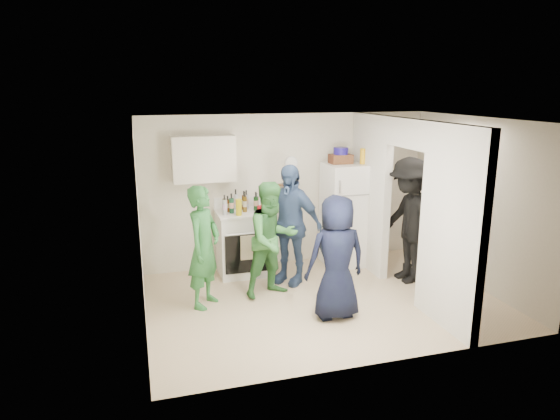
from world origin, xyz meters
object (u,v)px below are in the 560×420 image
object	(u,v)px
stove	(244,242)
person_green_center	(272,240)
wicker_basket	(341,159)
person_green_left	(204,247)
yellow_cup_stack_top	(363,156)
person_nook	(409,220)
person_navy	(336,258)
blue_bowl	(341,151)
fridge	(346,214)
person_denim	(289,224)

from	to	relation	value
stove	person_green_center	world-z (taller)	person_green_center
wicker_basket	person_green_left	size ratio (longest dim) A/B	0.21
stove	yellow_cup_stack_top	distance (m)	2.35
person_green_left	person_nook	world-z (taller)	person_nook
person_navy	person_nook	distance (m)	1.77
person_nook	stove	bearing A→B (deg)	-115.22
wicker_basket	person_green_left	bearing A→B (deg)	-156.09
blue_bowl	person_nook	bearing A→B (deg)	-55.09
wicker_basket	stove	bearing A→B (deg)	-179.29
fridge	person_green_left	distance (m)	2.69
stove	wicker_basket	size ratio (longest dim) A/B	2.91
stove	person_green_left	distance (m)	1.33
person_denim	person_nook	distance (m)	1.81
wicker_basket	person_green_center	bearing A→B (deg)	-145.43
wicker_basket	person_nook	distance (m)	1.49
stove	fridge	size ratio (longest dim) A/B	0.60
wicker_basket	blue_bowl	world-z (taller)	blue_bowl
fridge	person_navy	bearing A→B (deg)	-116.75
person_green_center	person_denim	size ratio (longest dim) A/B	0.91
stove	person_denim	world-z (taller)	person_denim
blue_bowl	wicker_basket	bearing A→B (deg)	0.00
person_navy	person_nook	xyz separation A→B (m)	(1.54, 0.87, 0.15)
wicker_basket	person_denim	distance (m)	1.48
stove	fridge	world-z (taller)	fridge
yellow_cup_stack_top	person_navy	xyz separation A→B (m)	(-1.15, -1.74, -1.02)
yellow_cup_stack_top	blue_bowl	bearing A→B (deg)	154.89
stove	person_green_left	size ratio (longest dim) A/B	0.61
person_green_left	yellow_cup_stack_top	bearing A→B (deg)	-35.60
yellow_cup_stack_top	person_green_center	bearing A→B (deg)	-154.54
yellow_cup_stack_top	person_nook	bearing A→B (deg)	-65.80
fridge	blue_bowl	xyz separation A→B (m)	(-0.10, 0.05, 1.06)
person_green_left	person_nook	xyz separation A→B (m)	(3.10, 0.04, 0.12)
fridge	person_green_center	xyz separation A→B (m)	(-1.52, -0.93, -0.03)
fridge	person_nook	size ratio (longest dim) A/B	0.89
person_green_center	person_nook	size ratio (longest dim) A/B	0.86
person_green_left	person_navy	size ratio (longest dim) A/B	1.03
person_denim	person_nook	size ratio (longest dim) A/B	0.95
blue_bowl	person_green_center	size ratio (longest dim) A/B	0.15
stove	blue_bowl	size ratio (longest dim) A/B	4.25
fridge	blue_bowl	distance (m)	1.06
fridge	person_denim	size ratio (longest dim) A/B	0.93
blue_bowl	person_green_center	distance (m)	2.04
wicker_basket	person_navy	bearing A→B (deg)	-113.65
stove	wicker_basket	world-z (taller)	wicker_basket
person_green_left	person_nook	size ratio (longest dim) A/B	0.87
stove	person_green_center	xyz separation A→B (m)	(0.20, -0.96, 0.32)
fridge	wicker_basket	bearing A→B (deg)	153.43
person_green_center	blue_bowl	bearing A→B (deg)	17.87
person_green_left	person_green_center	distance (m)	0.98
person_green_center	person_denim	distance (m)	0.55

